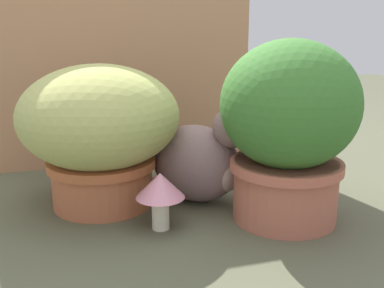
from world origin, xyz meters
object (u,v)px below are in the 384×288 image
object	(u,v)px
grass_planter	(100,128)
leafy_planter	(288,126)
mushroom_ornament_pink	(160,189)
cat	(201,160)

from	to	relation	value
grass_planter	leafy_planter	bearing A→B (deg)	-28.06
grass_planter	mushroom_ornament_pink	size ratio (longest dim) A/B	2.99
leafy_planter	mushroom_ornament_pink	xyz separation A→B (m)	(-0.32, 0.03, -0.14)
cat	grass_planter	bearing A→B (deg)	168.00
leafy_planter	mushroom_ornament_pink	bearing A→B (deg)	174.46
leafy_planter	mushroom_ornament_pink	size ratio (longest dim) A/B	3.18
cat	mushroom_ornament_pink	xyz separation A→B (m)	(-0.15, -0.15, -0.02)
cat	mushroom_ornament_pink	distance (m)	0.21
grass_planter	mushroom_ornament_pink	world-z (taller)	grass_planter
grass_planter	cat	xyz separation A→B (m)	(0.27, -0.06, -0.10)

